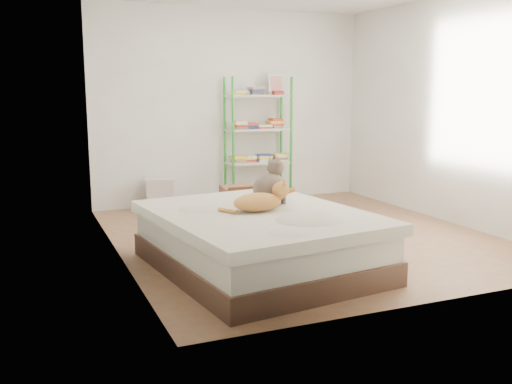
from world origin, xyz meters
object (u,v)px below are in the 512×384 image
orange_cat (257,200)px  shelf_unit (258,142)px  bed (259,240)px  grey_cat (270,182)px  white_bin (159,194)px  cardboard_box (244,201)px

orange_cat → shelf_unit: bearing=68.0°
bed → orange_cat: size_ratio=4.34×
grey_cat → white_bin: grey_cat is taller
grey_cat → shelf_unit: bearing=-42.3°
bed → grey_cat: 0.55m
white_bin → shelf_unit: bearing=1.3°
bed → white_bin: (-0.23, 2.73, -0.04)m
orange_cat → white_bin: size_ratio=1.19×
orange_cat → grey_cat: (0.21, 0.22, 0.11)m
grey_cat → cardboard_box: (0.46, 1.82, -0.53)m
cardboard_box → white_bin: 1.13m
shelf_unit → orange_cat: bearing=-113.0°
shelf_unit → cardboard_box: size_ratio=3.16×
bed → white_bin: size_ratio=5.18×
bed → white_bin: bed is taller
shelf_unit → cardboard_box: shelf_unit is taller
orange_cat → shelf_unit: shelf_unit is taller
cardboard_box → bed: bearing=-102.7°
bed → shelf_unit: 3.05m
shelf_unit → white_bin: (-1.39, -0.03, -0.61)m
orange_cat → cardboard_box: bearing=72.8°
white_bin → cardboard_box: bearing=-38.0°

